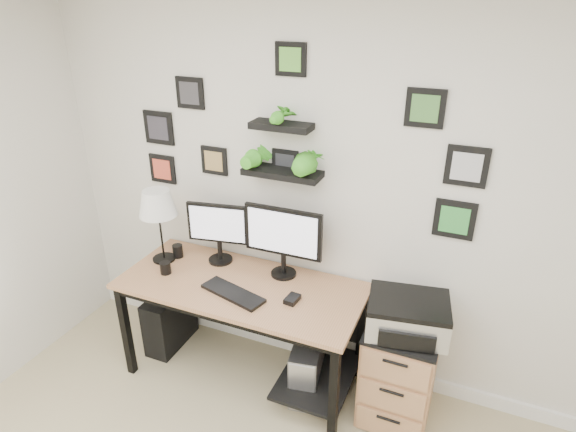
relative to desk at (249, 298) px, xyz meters
The scene contains 14 objects.
room 0.79m from the desk, 35.86° to the left, with size 4.00×4.00×4.00m.
desk is the anchor object (origin of this frame).
monitor_left 0.52m from the desk, 151.20° to the left, with size 0.43×0.20×0.44m.
monitor_right 0.48m from the desk, 45.02° to the left, with size 0.53×0.17×0.49m.
keyboard 0.21m from the desk, 98.22° to the right, with size 0.44×0.14×0.02m, color black.
mouse 0.38m from the desk, 13.11° to the right, with size 0.07×0.11×0.03m, color black.
table_lamp 0.88m from the desk, behind, with size 0.26×0.26×0.53m.
mug 0.60m from the desk, 168.69° to the right, with size 0.07×0.07×0.08m, color black.
pen_cup 0.65m from the desk, behind, with size 0.07×0.07×0.09m, color black.
pc_tower_black 0.82m from the desk, behind, with size 0.20×0.44×0.44m, color black.
pc_tower_grey 0.61m from the desk, ahead, with size 0.25×0.43×0.41m.
file_cabinet 1.06m from the desk, ahead, with size 0.43×0.53×0.67m.
printer 1.04m from the desk, ahead, with size 0.51×0.43×0.21m.
wall_decor 1.05m from the desk, 60.02° to the left, with size 2.26×0.18×1.05m.
Camera 1 is at (0.84, -0.68, 2.48)m, focal length 30.00 mm.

